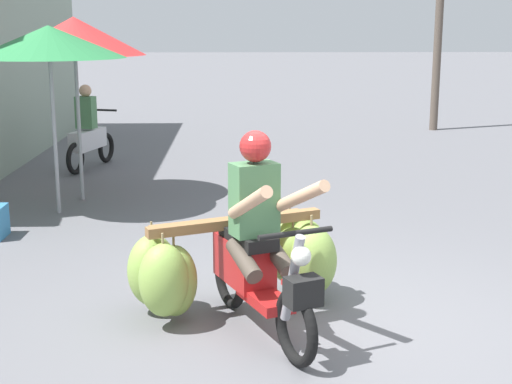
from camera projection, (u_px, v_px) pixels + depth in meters
ground_plane at (347, 330)px, 5.78m from camera, size 120.00×120.00×0.00m
motorbike_main_loaded at (248, 259)px, 6.01m from camera, size 1.88×2.00×1.58m
motorbike_distant_ahead_left at (88, 135)px, 12.12m from camera, size 0.66×1.58×1.40m
market_umbrella_near_shop at (49, 42)px, 8.92m from camera, size 1.86×1.86×2.34m
market_umbrella_further_along at (74, 36)px, 9.62m from camera, size 1.86×1.86×2.45m
utility_pole at (440, 4)px, 16.19m from camera, size 0.18×0.18×5.60m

